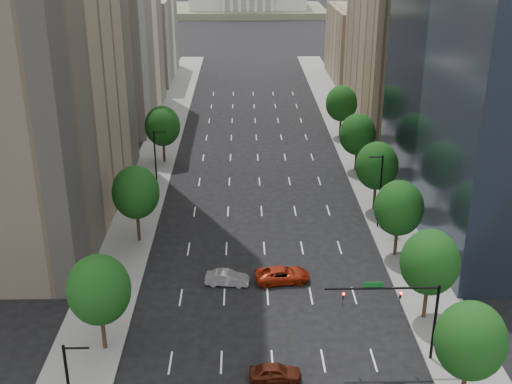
{
  "coord_description": "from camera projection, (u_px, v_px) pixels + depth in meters",
  "views": [
    {
      "loc": [
        -2.27,
        -13.66,
        33.19
      ],
      "look_at": [
        -0.97,
        46.94,
        8.0
      ],
      "focal_mm": 45.58,
      "sensor_mm": 36.0,
      "label": 1
    }
  ],
  "objects": [
    {
      "name": "car_maroon",
      "position": [
        275.0,
        372.0,
        50.73
      ],
      "size": [
        4.11,
        1.67,
        1.4
      ],
      "primitive_type": "imported",
      "rotation": [
        0.0,
        0.0,
        1.57
      ],
      "color": "#46180B",
      "rests_on": "ground"
    },
    {
      "name": "tree_left_1",
      "position": [
        136.0,
        192.0,
        70.84
      ],
      "size": [
        5.2,
        5.2,
        8.97
      ],
      "color": "#382316",
      "rests_on": "ground"
    },
    {
      "name": "car_red_far",
      "position": [
        282.0,
        275.0,
        64.64
      ],
      "size": [
        5.75,
        3.17,
        1.52
      ],
      "primitive_type": "imported",
      "rotation": [
        0.0,
        0.0,
        1.69
      ],
      "color": "#95210A",
      "rests_on": "ground"
    },
    {
      "name": "sidewalk_left",
      "position": [
        137.0,
        212.0,
        80.45
      ],
      "size": [
        6.0,
        200.0,
        0.15
      ],
      "primitive_type": "cube",
      "color": "slate",
      "rests_on": "ground"
    },
    {
      "name": "tree_right_1",
      "position": [
        430.0,
        262.0,
        56.7
      ],
      "size": [
        5.2,
        5.2,
        8.75
      ],
      "color": "#382316",
      "rests_on": "ground"
    },
    {
      "name": "tree_right_5",
      "position": [
        341.0,
        103.0,
        106.56
      ],
      "size": [
        5.2,
        5.2,
        8.75
      ],
      "color": "#382316",
      "rests_on": "ground"
    },
    {
      "name": "filler_left",
      "position": [
        142.0,
        38.0,
        147.01
      ],
      "size": [
        14.0,
        26.0,
        18.0
      ],
      "primitive_type": "cube",
      "color": "beige",
      "rests_on": "ground"
    },
    {
      "name": "traffic_signal",
      "position": [
        406.0,
        306.0,
        51.31
      ],
      "size": [
        9.12,
        0.4,
        7.38
      ],
      "color": "black",
      "rests_on": "ground"
    },
    {
      "name": "foothills",
      "position": [
        282.0,
        6.0,
        593.96
      ],
      "size": [
        720.0,
        413.0,
        263.0
      ],
      "color": "olive",
      "rests_on": "ground"
    },
    {
      "name": "filler_right",
      "position": [
        363.0,
        44.0,
        145.61
      ],
      "size": [
        14.0,
        26.0,
        16.0
      ],
      "primitive_type": "cube",
      "color": "#8C7759",
      "rests_on": "ground"
    },
    {
      "name": "tree_left_2",
      "position": [
        163.0,
        126.0,
        94.95
      ],
      "size": [
        5.2,
        5.2,
        8.68
      ],
      "color": "#382316",
      "rests_on": "ground"
    },
    {
      "name": "streetlight_rn",
      "position": [
        380.0,
        189.0,
        74.58
      ],
      "size": [
        1.7,
        0.2,
        9.0
      ],
      "color": "black",
      "rests_on": "ground"
    },
    {
      "name": "tree_right_0",
      "position": [
        470.0,
        341.0,
        46.68
      ],
      "size": [
        5.2,
        5.2,
        8.39
      ],
      "color": "#382316",
      "rests_on": "ground"
    },
    {
      "name": "car_silver",
      "position": [
        227.0,
        278.0,
        64.14
      ],
      "size": [
        4.46,
        1.95,
        1.43
      ],
      "primitive_type": "imported",
      "rotation": [
        0.0,
        0.0,
        1.47
      ],
      "color": "#9F9FA4",
      "rests_on": "ground"
    },
    {
      "name": "sidewalk_right",
      "position": [
        385.0,
        209.0,
        81.07
      ],
      "size": [
        6.0,
        200.0,
        0.15
      ],
      "primitive_type": "cube",
      "color": "slate",
      "rests_on": "ground"
    },
    {
      "name": "tree_left_0",
      "position": [
        99.0,
        290.0,
        52.45
      ],
      "size": [
        5.2,
        5.2,
        8.75
      ],
      "color": "#382316",
      "rests_on": "ground"
    },
    {
      "name": "tree_right_3",
      "position": [
        377.0,
        166.0,
        78.8
      ],
      "size": [
        5.2,
        5.2,
        8.89
      ],
      "color": "#382316",
      "rests_on": "ground"
    },
    {
      "name": "midrise_cream_left",
      "position": [
        112.0,
        20.0,
        113.28
      ],
      "size": [
        14.0,
        30.0,
        35.0
      ],
      "primitive_type": "cube",
      "color": "beige",
      "rests_on": "ground"
    },
    {
      "name": "streetlight_ln",
      "position": [
        156.0,
        162.0,
        83.28
      ],
      "size": [
        1.7,
        0.2,
        9.0
      ],
      "color": "black",
      "rests_on": "ground"
    },
    {
      "name": "tree_right_4",
      "position": [
        358.0,
        134.0,
        91.89
      ],
      "size": [
        5.2,
        5.2,
        8.46
      ],
      "color": "#382316",
      "rests_on": "ground"
    },
    {
      "name": "parking_tan_right",
      "position": [
        399.0,
        36.0,
        112.46
      ],
      "size": [
        14.0,
        30.0,
        30.0
      ],
      "primitive_type": "cube",
      "color": "#8C7759",
      "rests_on": "ground"
    },
    {
      "name": "tree_right_2",
      "position": [
        399.0,
        208.0,
        67.83
      ],
      "size": [
        5.2,
        5.2,
        8.61
      ],
      "color": "#382316",
      "rests_on": "ground"
    }
  ]
}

